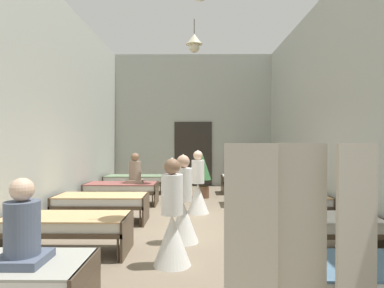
{
  "coord_description": "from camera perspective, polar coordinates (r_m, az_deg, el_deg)",
  "views": [
    {
      "loc": [
        0.07,
        -6.91,
        1.73
      ],
      "look_at": [
        0.0,
        1.12,
        1.62
      ],
      "focal_mm": 31.06,
      "sensor_mm": 36.0,
      "label": 1
    }
  ],
  "objects": [
    {
      "name": "room_shell",
      "position": [
        8.21,
        0.01,
        5.92
      ],
      "size": [
        6.27,
        11.33,
        4.94
      ],
      "color": "#B2B7AD",
      "rests_on": "ground"
    },
    {
      "name": "nurse_far_aisle",
      "position": [
        7.88,
        1.02,
        -8.02
      ],
      "size": [
        0.52,
        0.52,
        1.49
      ],
      "rotation": [
        0.0,
        0.0,
        6.09
      ],
      "color": "white",
      "rests_on": "ground"
    },
    {
      "name": "potted_plant",
      "position": [
        9.9,
        1.87,
        -4.86
      ],
      "size": [
        0.5,
        0.5,
        1.29
      ],
      "color": "brown",
      "rests_on": "ground"
    },
    {
      "name": "patient_seated_secondary",
      "position": [
        3.57,
        -27.11,
        -13.28
      ],
      "size": [
        0.44,
        0.44,
        0.8
      ],
      "color": "#515B70",
      "rests_on": "bed_left_row_0"
    },
    {
      "name": "ground_plane",
      "position": [
        7.13,
        -0.09,
        -13.69
      ],
      "size": [
        6.47,
        11.73,
        0.1
      ],
      "primitive_type": "cube",
      "color": "#7A6B56"
    },
    {
      "name": "bed_right_row_4",
      "position": [
        10.94,
        10.12,
        -6.04
      ],
      "size": [
        1.9,
        0.84,
        0.57
      ],
      "color": "#473828",
      "rests_on": "ground"
    },
    {
      "name": "privacy_screen",
      "position": [
        2.91,
        18.5,
        -16.82
      ],
      "size": [
        1.25,
        0.19,
        1.7
      ],
      "rotation": [
        0.0,
        0.0,
        0.11
      ],
      "color": "#BCB29E",
      "rests_on": "ground"
    },
    {
      "name": "bed_right_row_3",
      "position": [
        9.08,
        12.13,
        -7.44
      ],
      "size": [
        1.9,
        0.84,
        0.57
      ],
      "color": "#473828",
      "rests_on": "ground"
    },
    {
      "name": "patient_seated_primary",
      "position": [
        9.04,
        -9.76,
        -4.72
      ],
      "size": [
        0.44,
        0.44,
        0.8
      ],
      "color": "gray",
      "rests_on": "bed_left_row_3"
    },
    {
      "name": "bed_left_row_3",
      "position": [
        9.11,
        -11.99,
        -7.41
      ],
      "size": [
        1.9,
        0.84,
        0.57
      ],
      "color": "#473828",
      "rests_on": "ground"
    },
    {
      "name": "bed_right_row_1",
      "position": [
        5.48,
        20.35,
        -12.91
      ],
      "size": [
        1.9,
        0.84,
        0.57
      ],
      "color": "#473828",
      "rests_on": "ground"
    },
    {
      "name": "nurse_mid_aisle",
      "position": [
        4.71,
        -3.44,
        -14.01
      ],
      "size": [
        0.52,
        0.52,
        1.49
      ],
      "rotation": [
        0.0,
        0.0,
        4.19
      ],
      "color": "white",
      "rests_on": "ground"
    },
    {
      "name": "bed_left_row_4",
      "position": [
        10.96,
        -9.83,
        -6.03
      ],
      "size": [
        1.9,
        0.84,
        0.57
      ],
      "color": "#473828",
      "rests_on": "ground"
    },
    {
      "name": "nurse_near_aisle",
      "position": [
        5.7,
        -1.52,
        -11.4
      ],
      "size": [
        0.52,
        0.52,
        1.49
      ],
      "rotation": [
        0.0,
        0.0,
        2.46
      ],
      "color": "white",
      "rests_on": "ground"
    },
    {
      "name": "bed_right_row_2",
      "position": [
        7.26,
        15.19,
        -9.52
      ],
      "size": [
        1.9,
        0.84,
        0.57
      ],
      "color": "#473828",
      "rests_on": "ground"
    },
    {
      "name": "bed_left_row_1",
      "position": [
        5.53,
        -20.78,
        -12.79
      ],
      "size": [
        1.9,
        0.84,
        0.57
      ],
      "color": "#473828",
      "rests_on": "ground"
    },
    {
      "name": "bed_left_row_2",
      "position": [
        7.3,
        -15.28,
        -9.46
      ],
      "size": [
        1.9,
        0.84,
        0.57
      ],
      "color": "#473828",
      "rests_on": "ground"
    }
  ]
}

